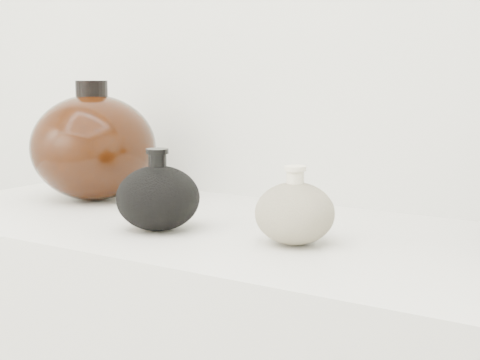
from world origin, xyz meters
The scene contains 3 objects.
black_gourd_vase centered at (-0.07, 0.86, 0.95)m, with size 0.15×0.15×0.13m.
cream_gourd_vase centered at (0.16, 0.90, 0.95)m, with size 0.13×0.13×0.12m.
left_round_pot centered at (-0.35, 1.01, 1.01)m, with size 0.27×0.27×0.24m.
Camera 1 is at (0.60, 0.04, 1.14)m, focal length 50.00 mm.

